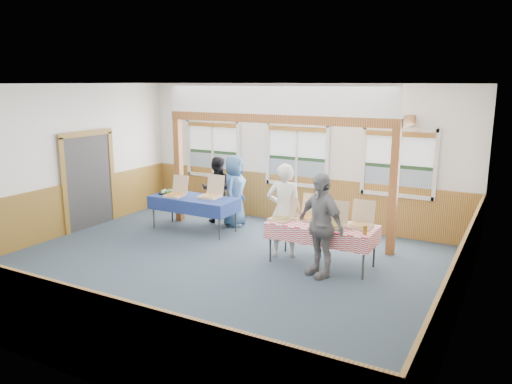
% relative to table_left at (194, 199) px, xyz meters
% --- Properties ---
extents(floor, '(8.00, 8.00, 0.00)m').
position_rel_table_left_xyz_m(floor, '(1.71, -1.78, -0.70)').
color(floor, '#283641').
rests_on(floor, ground).
extents(ceiling, '(8.00, 8.00, 0.00)m').
position_rel_table_left_xyz_m(ceiling, '(1.71, -1.78, 2.50)').
color(ceiling, white).
rests_on(ceiling, wall_back).
extents(wall_back, '(8.00, 0.00, 8.00)m').
position_rel_table_left_xyz_m(wall_back, '(1.71, 1.72, 0.90)').
color(wall_back, silver).
rests_on(wall_back, floor).
extents(wall_front, '(8.00, 0.00, 8.00)m').
position_rel_table_left_xyz_m(wall_front, '(1.71, -5.28, 0.90)').
color(wall_front, silver).
rests_on(wall_front, floor).
extents(wall_left, '(0.00, 8.00, 8.00)m').
position_rel_table_left_xyz_m(wall_left, '(-2.29, -1.78, 0.90)').
color(wall_left, silver).
rests_on(wall_left, floor).
extents(wall_right, '(0.00, 8.00, 8.00)m').
position_rel_table_left_xyz_m(wall_right, '(5.71, -1.78, 0.90)').
color(wall_right, silver).
rests_on(wall_right, floor).
extents(wainscot_back, '(7.98, 0.05, 1.10)m').
position_rel_table_left_xyz_m(wainscot_back, '(1.71, 1.70, -0.15)').
color(wainscot_back, brown).
rests_on(wainscot_back, floor).
extents(wainscot_front, '(7.98, 0.05, 1.10)m').
position_rel_table_left_xyz_m(wainscot_front, '(1.71, -5.25, -0.15)').
color(wainscot_front, brown).
rests_on(wainscot_front, floor).
extents(wainscot_left, '(0.05, 6.98, 1.10)m').
position_rel_table_left_xyz_m(wainscot_left, '(-2.26, -1.78, -0.15)').
color(wainscot_left, brown).
rests_on(wainscot_left, floor).
extents(wainscot_right, '(0.05, 6.98, 1.10)m').
position_rel_table_left_xyz_m(wainscot_right, '(5.69, -1.78, -0.15)').
color(wainscot_right, brown).
rests_on(wainscot_right, floor).
extents(cased_opening, '(0.06, 1.30, 2.10)m').
position_rel_table_left_xyz_m(cased_opening, '(-2.25, -0.88, 0.35)').
color(cased_opening, '#313131').
rests_on(cased_opening, wall_left).
extents(window_left, '(1.56, 0.10, 1.46)m').
position_rel_table_left_xyz_m(window_left, '(-0.59, 1.68, 0.98)').
color(window_left, silver).
rests_on(window_left, wall_back).
extents(window_mid, '(1.56, 0.10, 1.46)m').
position_rel_table_left_xyz_m(window_mid, '(1.71, 1.68, 0.98)').
color(window_mid, silver).
rests_on(window_mid, wall_back).
extents(window_right, '(1.56, 0.10, 1.46)m').
position_rel_table_left_xyz_m(window_right, '(4.01, 1.68, 0.98)').
color(window_right, silver).
rests_on(window_right, wall_back).
extents(post_left, '(0.15, 0.15, 2.40)m').
position_rel_table_left_xyz_m(post_left, '(-0.79, 0.52, 0.50)').
color(post_left, brown).
rests_on(post_left, floor).
extents(post_right, '(0.15, 0.15, 2.40)m').
position_rel_table_left_xyz_m(post_right, '(4.21, 0.52, 0.50)').
color(post_right, brown).
rests_on(post_right, floor).
extents(cross_beam, '(5.15, 0.18, 0.18)m').
position_rel_table_left_xyz_m(cross_beam, '(1.71, 0.52, 1.79)').
color(cross_beam, brown).
rests_on(cross_beam, post_left).
extents(table_left, '(2.10, 1.59, 0.76)m').
position_rel_table_left_xyz_m(table_left, '(0.00, 0.00, 0.00)').
color(table_left, '#313131').
rests_on(table_left, floor).
extents(table_right, '(2.06, 1.28, 0.76)m').
position_rel_table_left_xyz_m(table_right, '(3.26, -0.64, -0.00)').
color(table_right, '#313131').
rests_on(table_right, floor).
extents(pizza_box_a, '(0.43, 0.51, 0.43)m').
position_rel_table_left_xyz_m(pizza_box_a, '(-0.40, -0.11, 0.12)').
color(pizza_box_a, '#CEB389').
rests_on(pizza_box_a, table_left).
extents(pizza_box_b, '(0.44, 0.53, 0.46)m').
position_rel_table_left_xyz_m(pizza_box_b, '(0.35, 0.16, 0.12)').
color(pizza_box_b, '#CEB389').
rests_on(pizza_box_b, table_left).
extents(pizza_box_c, '(0.45, 0.52, 0.41)m').
position_rel_table_left_xyz_m(pizza_box_c, '(2.52, -0.74, 0.12)').
color(pizza_box_c, '#CEB389').
rests_on(pizza_box_c, table_right).
extents(pizza_box_d, '(0.40, 0.48, 0.43)m').
position_rel_table_left_xyz_m(pizza_box_d, '(2.91, -0.45, 0.12)').
color(pizza_box_d, '#CEB389').
rests_on(pizza_box_d, table_right).
extents(pizza_box_e, '(0.41, 0.50, 0.43)m').
position_rel_table_left_xyz_m(pizza_box_e, '(3.51, -0.72, 0.12)').
color(pizza_box_e, '#CEB389').
rests_on(pizza_box_e, table_right).
extents(pizza_box_f, '(0.42, 0.51, 0.44)m').
position_rel_table_left_xyz_m(pizza_box_f, '(3.91, -0.50, 0.12)').
color(pizza_box_f, '#CEB389').
rests_on(pizza_box_f, table_right).
extents(veggie_tray, '(0.37, 0.37, 0.09)m').
position_rel_table_left_xyz_m(veggie_tray, '(-0.75, 0.00, 0.09)').
color(veggie_tray, black).
rests_on(veggie_tray, table_left).
extents(drink_glass, '(0.07, 0.07, 0.15)m').
position_rel_table_left_xyz_m(drink_glass, '(4.11, -0.89, 0.13)').
color(drink_glass, '#8D6417').
rests_on(drink_glass, table_right).
extents(woman_white, '(0.77, 0.66, 1.78)m').
position_rel_table_left_xyz_m(woman_white, '(2.47, -0.56, 0.19)').
color(woman_white, silver).
rests_on(woman_white, floor).
extents(woman_black, '(0.90, 0.79, 1.55)m').
position_rel_table_left_xyz_m(woman_black, '(0.06, 0.84, 0.07)').
color(woman_black, black).
rests_on(woman_black, floor).
extents(man_blue, '(0.68, 0.89, 1.63)m').
position_rel_table_left_xyz_m(man_blue, '(0.58, 0.78, 0.11)').
color(man_blue, '#365B89').
rests_on(man_blue, floor).
extents(person_grey, '(1.13, 0.87, 1.78)m').
position_rel_table_left_xyz_m(person_grey, '(3.42, -1.13, 0.19)').
color(person_grey, gray).
rests_on(person_grey, floor).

